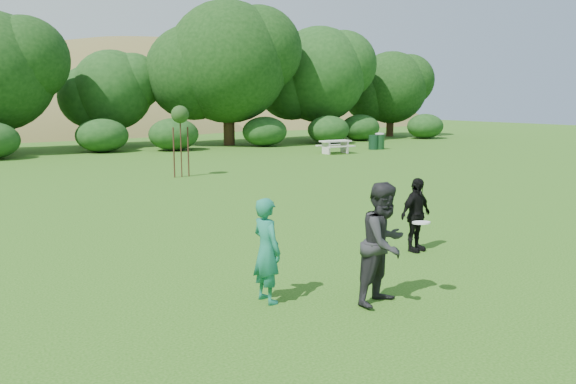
# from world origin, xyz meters

# --- Properties ---
(ground) EXTENTS (120.00, 120.00, 0.00)m
(ground) POSITION_xyz_m (0.00, 0.00, 0.00)
(ground) COLOR #19470C
(ground) RESTS_ON ground
(player_teal) EXTENTS (0.44, 0.62, 1.61)m
(player_teal) POSITION_xyz_m (-2.14, -0.01, 0.81)
(player_teal) COLOR #186C54
(player_teal) RESTS_ON ground
(player_grey) EXTENTS (1.07, 0.94, 1.86)m
(player_grey) POSITION_xyz_m (-0.65, -0.95, 0.93)
(player_grey) COLOR #252527
(player_grey) RESTS_ON ground
(player_black) EXTENTS (0.94, 0.53, 1.51)m
(player_black) POSITION_xyz_m (1.85, 1.03, 0.76)
(player_black) COLOR black
(player_black) RESTS_ON ground
(trash_can_near) EXTENTS (0.60, 0.60, 0.90)m
(trash_can_near) POSITION_xyz_m (16.36, 20.30, 0.45)
(trash_can_near) COLOR #12321E
(trash_can_near) RESTS_ON ground
(frisbee) EXTENTS (0.27, 0.27, 0.05)m
(frisbee) POSITION_xyz_m (-0.15, -1.20, 1.24)
(frisbee) COLOR white
(frisbee) RESTS_ON ground
(sapling) EXTENTS (0.70, 0.70, 2.85)m
(sapling) POSITION_xyz_m (1.61, 14.19, 2.42)
(sapling) COLOR #3C2217
(sapling) RESTS_ON ground
(picnic_table) EXTENTS (1.80, 1.48, 0.76)m
(picnic_table) POSITION_xyz_m (12.76, 19.31, 0.52)
(picnic_table) COLOR beige
(picnic_table) RESTS_ON ground
(trash_can_lidded) EXTENTS (0.60, 0.60, 1.05)m
(trash_can_lidded) POSITION_xyz_m (16.79, 20.23, 0.54)
(trash_can_lidded) COLOR #153A1D
(trash_can_lidded) RESTS_ON ground
(hillside) EXTENTS (150.00, 72.00, 52.00)m
(hillside) POSITION_xyz_m (-0.56, 68.45, -11.97)
(hillside) COLOR olive
(hillside) RESTS_ON ground
(tree_row) EXTENTS (53.92, 10.38, 9.62)m
(tree_row) POSITION_xyz_m (3.23, 28.68, 4.87)
(tree_row) COLOR #3A2616
(tree_row) RESTS_ON ground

